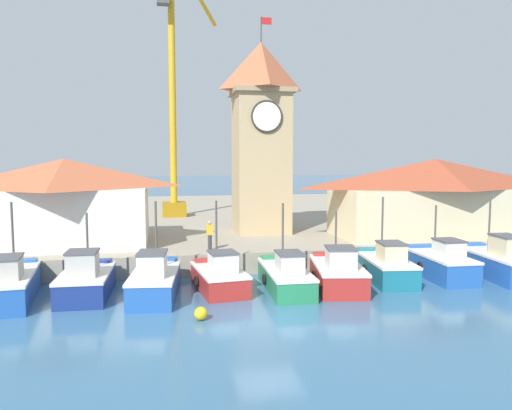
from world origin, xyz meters
name	(u,v)px	position (x,y,z in m)	size (l,w,h in m)	color
ground_plane	(268,320)	(0.00, 0.00, 0.00)	(300.00, 300.00, 0.00)	#386689
quay_wharf	(205,219)	(0.00, 27.47, 0.57)	(120.00, 40.00, 1.14)	#9E937F
fishing_boat_left_outer	(12,284)	(-10.29, 4.54, 0.76)	(2.33, 5.40, 4.24)	#2356A8
fishing_boat_left_inner	(86,280)	(-7.26, 4.70, 0.74)	(2.26, 4.50, 3.70)	navy
fishing_boat_mid_left	(155,280)	(-4.25, 4.12, 0.75)	(2.47, 5.21, 4.21)	#2356A8
fishing_boat_center	(219,276)	(-1.31, 4.61, 0.67)	(2.46, 4.36, 4.16)	#AD2823
fishing_boat_mid_right	(286,276)	(1.74, 4.12, 0.67)	(2.04, 5.19, 4.02)	#237A4C
fishing_boat_right_inner	(338,273)	(4.26, 4.03, 0.73)	(2.94, 5.07, 3.58)	#AD2823
fishing_boat_right_outer	(386,266)	(7.15, 4.98, 0.72)	(2.42, 4.98, 4.17)	#196B7F
fishing_boat_far_right	(440,263)	(10.16, 4.94, 0.75)	(2.09, 4.75, 3.70)	#2356A8
fishing_boat_end_right	(496,262)	(13.05, 4.50, 0.80)	(2.12, 5.27, 4.28)	#2356A8
clock_tower	(261,133)	(2.71, 14.75, 7.79)	(3.98, 3.98, 14.17)	tan
warehouse_left	(65,201)	(-9.40, 12.34, 3.68)	(9.68, 7.20, 4.96)	silver
warehouse_right	(435,196)	(13.49, 11.32, 3.67)	(13.22, 5.54, 4.93)	beige
port_crane_near	(175,115)	(-2.66, 25.23, 9.72)	(5.74, 8.75, 22.36)	#976E11
mooring_buoy	(201,314)	(-2.51, 0.50, 0.26)	(0.52, 0.52, 0.52)	gold
dock_worker_near_tower	(210,235)	(-1.36, 8.70, 1.99)	(0.34, 0.22, 1.62)	#33333D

